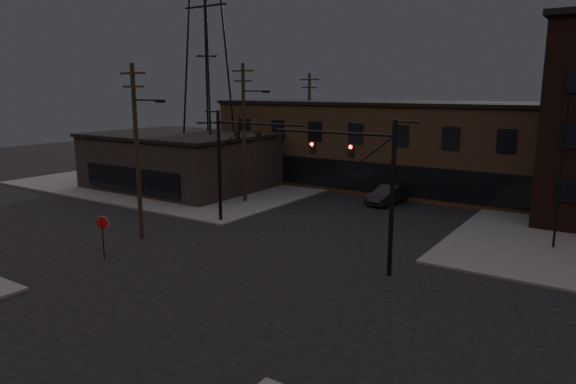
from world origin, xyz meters
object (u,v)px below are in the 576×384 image
(traffic_signal_far, at_px, (233,154))
(stop_sign, at_px, (102,227))
(car_crossing, at_px, (388,195))
(traffic_signal_near, at_px, (372,179))

(traffic_signal_far, distance_m, stop_sign, 10.55)
(car_crossing, bearing_deg, stop_sign, -101.94)
(stop_sign, xyz_separation_m, car_crossing, (7.82, 22.23, -1.05))
(traffic_signal_near, bearing_deg, traffic_signal_far, 163.83)
(stop_sign, distance_m, car_crossing, 23.59)
(traffic_signal_near, xyz_separation_m, stop_sign, (-13.36, -6.49, -3.09))
(traffic_signal_near, xyz_separation_m, traffic_signal_far, (-12.07, 3.50, 0.08))
(car_crossing, bearing_deg, traffic_signal_far, -110.67)
(traffic_signal_far, bearing_deg, car_crossing, 61.88)
(traffic_signal_near, relative_size, traffic_signal_far, 1.00)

